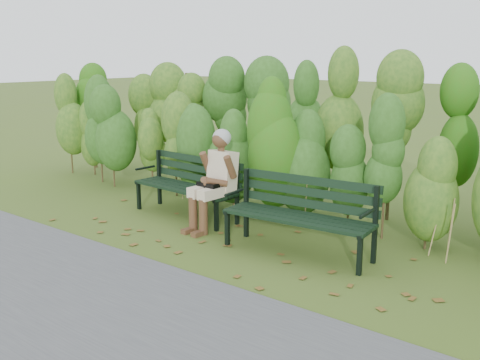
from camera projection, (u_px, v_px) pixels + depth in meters
The scene contains 7 objects.
ground at pixel (222, 244), 6.94m from camera, with size 80.00×80.00×0.00m, color #4A5D23.
footpath at pixel (71, 304), 5.26m from camera, with size 60.00×2.50×0.01m, color #474749.
hedge_band at pixel (305, 128), 8.08m from camera, with size 11.04×1.67×2.42m.
leaf_litter at pixel (233, 245), 6.88m from camera, with size 5.72×2.25×0.01m.
bench_left at pixel (190, 181), 8.08m from camera, with size 1.73×0.65×0.85m.
bench_right at pixel (302, 209), 6.55m from camera, with size 1.82×0.73×0.89m.
seated_woman at pixel (215, 174), 7.45m from camera, with size 0.55×0.80×1.33m.
Camera 1 is at (4.28, -5.03, 2.30)m, focal length 42.00 mm.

